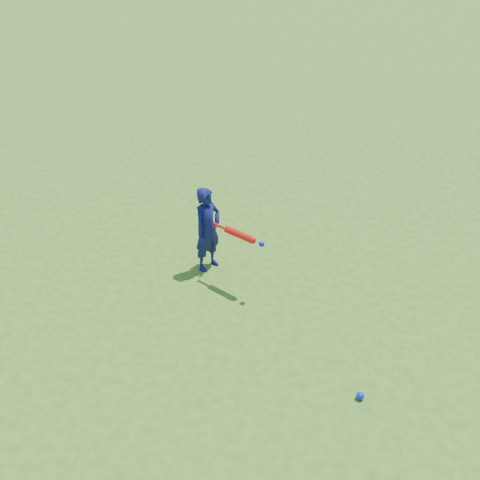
{
  "coord_description": "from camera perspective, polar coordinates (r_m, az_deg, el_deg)",
  "views": [
    {
      "loc": [
        1.88,
        -4.58,
        3.69
      ],
      "look_at": [
        0.21,
        0.31,
        0.58
      ],
      "focal_mm": 40.0,
      "sensor_mm": 36.0,
      "label": 1
    }
  ],
  "objects": [
    {
      "name": "ground_ball_blue",
      "position": [
        5.08,
        12.7,
        -15.91
      ],
      "size": [
        0.07,
        0.07,
        0.07
      ],
      "primitive_type": "sphere",
      "color": "#0B21C3",
      "rests_on": "ground"
    },
    {
      "name": "child",
      "position": [
        6.34,
        -3.47,
        1.14
      ],
      "size": [
        0.38,
        0.45,
        1.07
      ],
      "primitive_type": "imported",
      "rotation": [
        0.0,
        0.0,
        1.2
      ],
      "color": "#10134A",
      "rests_on": "ground"
    },
    {
      "name": "ground",
      "position": [
        6.17,
        -2.78,
        -5.69
      ],
      "size": [
        80.0,
        80.0,
        0.0
      ],
      "primitive_type": "plane",
      "color": "#366518",
      "rests_on": "ground"
    },
    {
      "name": "bat_swing",
      "position": [
        5.92,
        0.15,
        0.49
      ],
      "size": [
        0.68,
        0.3,
        0.08
      ],
      "rotation": [
        0.0,
        0.0,
        -0.37
      ],
      "color": "red",
      "rests_on": "ground"
    }
  ]
}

